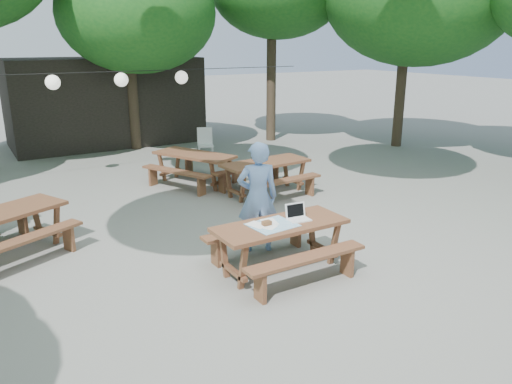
{
  "coord_description": "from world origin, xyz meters",
  "views": [
    {
      "loc": [
        -3.85,
        -6.5,
        3.31
      ],
      "look_at": [
        0.01,
        -0.1,
        1.05
      ],
      "focal_mm": 35.0,
      "sensor_mm": 36.0,
      "label": 1
    }
  ],
  "objects_px": {
    "woman": "(258,197)",
    "main_picnic_table": "(280,246)",
    "plastic_chair": "(206,150)",
    "picnic_table_nw": "(1,234)"
  },
  "relations": [
    {
      "from": "main_picnic_table",
      "to": "plastic_chair",
      "type": "distance_m",
      "value": 7.66
    },
    {
      "from": "main_picnic_table",
      "to": "woman",
      "type": "height_order",
      "value": "woman"
    },
    {
      "from": "plastic_chair",
      "to": "woman",
      "type": "bearing_deg",
      "value": -87.55
    },
    {
      "from": "woman",
      "to": "picnic_table_nw",
      "type": "bearing_deg",
      "value": -5.24
    },
    {
      "from": "plastic_chair",
      "to": "picnic_table_nw",
      "type": "bearing_deg",
      "value": -120.41
    },
    {
      "from": "plastic_chair",
      "to": "main_picnic_table",
      "type": "bearing_deg",
      "value": -86.39
    },
    {
      "from": "woman",
      "to": "main_picnic_table",
      "type": "bearing_deg",
      "value": 103.83
    },
    {
      "from": "picnic_table_nw",
      "to": "woman",
      "type": "xyz_separation_m",
      "value": [
        3.63,
        -1.84,
        0.52
      ]
    },
    {
      "from": "woman",
      "to": "plastic_chair",
      "type": "distance_m",
      "value": 6.86
    },
    {
      "from": "main_picnic_table",
      "to": "plastic_chair",
      "type": "relative_size",
      "value": 2.22
    }
  ]
}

